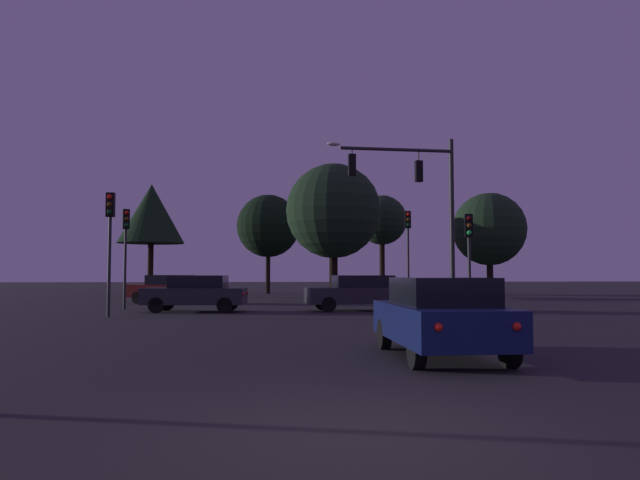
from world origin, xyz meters
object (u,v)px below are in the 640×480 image
Objects in this scene: traffic_signal_mast_arm at (419,193)px; car_crossing_left at (360,292)px; car_nearside_lane at (440,316)px; tree_left_far at (268,226)px; traffic_light_corner_right at (408,239)px; tree_behind_sign at (151,214)px; car_crossing_right at (196,293)px; traffic_light_median at (110,229)px; traffic_light_far_side at (469,243)px; tree_right_cluster at (333,211)px; traffic_light_corner_left at (126,238)px; tree_center_horizon at (382,221)px; car_far_lane at (168,289)px; tree_lot_edge at (489,229)px.

traffic_signal_mast_arm is 1.54× the size of car_crossing_left.
tree_left_far reaches higher than car_nearside_lane.
tree_behind_sign reaches higher than traffic_light_corner_right.
car_crossing_right is at bearing -153.66° from traffic_light_corner_right.
car_crossing_right is (-9.33, 0.90, -4.20)m from traffic_signal_mast_arm.
car_crossing_left is 21.61m from tree_behind_sign.
tree_behind_sign is at bearing 96.20° from traffic_light_median.
traffic_light_corner_right is 1.02× the size of car_crossing_left.
tree_behind_sign reaches higher than car_crossing_right.
traffic_light_far_side is 11.32m from car_crossing_right.
car_crossing_right is 0.55× the size of tree_left_far.
tree_left_far is at bearing 106.66° from tree_right_cluster.
traffic_light_corner_left is at bearing -167.38° from traffic_light_corner_right.
tree_center_horizon is 7.25m from tree_right_cluster.
car_nearside_lane is 0.51× the size of tree_right_cluster.
traffic_light_median is at bearing -163.99° from car_crossing_left.
traffic_light_corner_left reaches higher than car_far_lane.
tree_center_horizon is at bearing 32.15° from car_far_lane.
traffic_light_corner_left is (-12.69, 2.96, -1.82)m from traffic_signal_mast_arm.
traffic_light_corner_right is 0.60× the size of tree_right_cluster.
car_crossing_left and car_far_lane have the same top height.
tree_left_far is at bearing 94.54° from car_nearside_lane.
car_nearside_lane is at bearing -66.59° from car_crossing_right.
tree_left_far is (6.10, 25.10, 2.16)m from traffic_light_median.
car_far_lane is (0.60, 10.02, -2.45)m from traffic_light_median.
traffic_signal_mast_arm is 13.16m from traffic_light_corner_left.
tree_right_cluster is (-4.17, -5.93, 0.00)m from tree_center_horizon.
tree_center_horizon is (11.16, 15.77, 4.53)m from car_crossing_right.
car_crossing_right is 1.01× the size of car_far_lane.
traffic_light_corner_left is 10.78m from car_crossing_left.
traffic_light_median is at bearing -128.23° from tree_right_cluster.
traffic_light_corner_right is 18.81m from tree_left_far.
tree_right_cluster is at bearing 54.62° from car_crossing_right.
traffic_light_corner_left is at bearing -83.68° from tree_behind_sign.
car_nearside_lane and car_crossing_left have the same top height.
car_crossing_left is 6.98m from car_crossing_right.
tree_lot_edge is (10.85, 19.72, 0.01)m from traffic_signal_mast_arm.
car_crossing_left is at bearing -80.44° from tree_left_far.
tree_right_cluster reaches higher than traffic_light_far_side.
tree_right_cluster is at bearing 102.31° from traffic_signal_mast_arm.
car_far_lane is (-9.25, 7.19, -0.00)m from car_crossing_left.
traffic_light_corner_left reaches higher than car_crossing_left.
traffic_light_corner_left is 0.63× the size of tree_center_horizon.
traffic_light_median is (-13.23, -7.81, -0.18)m from traffic_light_corner_right.
tree_right_cluster reaches higher than car_crossing_left.
car_nearside_lane is 0.58× the size of tree_center_horizon.
tree_center_horizon is at bearing 83.77° from traffic_signal_mast_arm.
traffic_light_median is 10.54m from car_crossing_left.
tree_behind_sign reaches higher than traffic_light_median.
tree_left_far reaches higher than car_far_lane.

